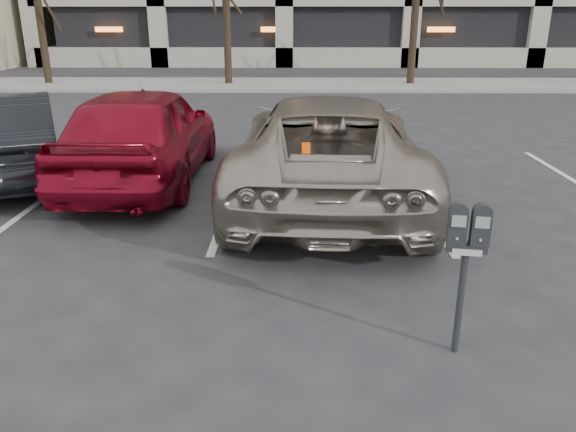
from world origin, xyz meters
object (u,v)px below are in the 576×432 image
parking_meter (467,243)px  suv_silver (328,148)px  car_red (143,133)px  car_dark (6,136)px

parking_meter → suv_silver: (-0.84, 4.03, -0.19)m
parking_meter → car_red: size_ratio=0.27×
car_red → car_dark: (-2.33, 0.19, -0.09)m
suv_silver → car_dark: size_ratio=1.33×
parking_meter → suv_silver: size_ratio=0.22×
parking_meter → suv_silver: bearing=110.4°
parking_meter → car_dark: 7.99m
parking_meter → car_red: (-3.78, 4.96, -0.16)m
parking_meter → car_red: car_red is taller
car_dark → suv_silver: bearing=143.7°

